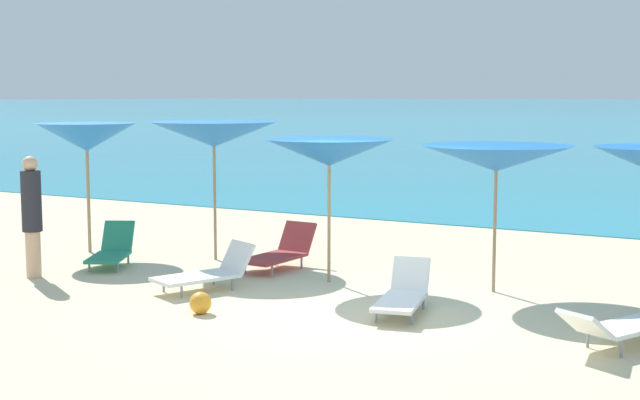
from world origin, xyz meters
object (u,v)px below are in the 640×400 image
(umbrella_3, at_px, (496,159))
(lounge_chair_3, at_px, (403,294))
(lounge_chair_4, at_px, (112,250))
(beach_ball, at_px, (200,303))
(lounge_chair_5, at_px, (207,272))
(beachgoer_0, at_px, (32,212))
(lounge_chair_2, at_px, (280,252))
(lounge_chair_6, at_px, (620,326))
(umbrella_2, at_px, (329,153))
(umbrella_1, at_px, (214,134))
(umbrella_0, at_px, (87,137))

(umbrella_3, xyz_separation_m, lounge_chair_3, (-0.64, -1.80, -1.68))
(lounge_chair_4, distance_m, beach_ball, 3.80)
(lounge_chair_5, height_order, beachgoer_0, beachgoer_0)
(lounge_chair_2, distance_m, beachgoer_0, 3.94)
(lounge_chair_6, xyz_separation_m, beach_ball, (-5.07, -0.98, -0.12))
(umbrella_2, bearing_deg, beachgoer_0, -155.54)
(umbrella_1, xyz_separation_m, lounge_chair_5, (1.31, -2.03, -1.89))
(lounge_chair_5, bearing_deg, umbrella_2, 69.26)
(umbrella_1, distance_m, beachgoer_0, 3.26)
(umbrella_3, distance_m, beach_ball, 4.63)
(beachgoer_0, bearing_deg, beach_ball, 104.74)
(umbrella_1, distance_m, lounge_chair_5, 3.07)
(umbrella_2, height_order, lounge_chair_6, umbrella_2)
(umbrella_0, distance_m, lounge_chair_4, 2.33)
(lounge_chair_2, height_order, lounge_chair_5, lounge_chair_2)
(lounge_chair_2, bearing_deg, beach_ball, -74.23)
(umbrella_1, height_order, beach_ball, umbrella_1)
(beachgoer_0, bearing_deg, lounge_chair_5, 125.81)
(lounge_chair_3, distance_m, beach_ball, 2.64)
(lounge_chair_3, relative_size, beach_ball, 5.19)
(umbrella_3, xyz_separation_m, lounge_chair_6, (2.15, -2.14, -1.67))
(lounge_chair_2, bearing_deg, lounge_chair_3, -26.94)
(lounge_chair_3, relative_size, beachgoer_0, 0.79)
(lounge_chair_5, relative_size, beach_ball, 5.43)
(lounge_chair_5, height_order, beach_ball, lounge_chair_5)
(lounge_chair_2, xyz_separation_m, lounge_chair_5, (-0.11, -1.84, -0.02))
(umbrella_3, relative_size, lounge_chair_2, 1.48)
(lounge_chair_2, height_order, beach_ball, lounge_chair_2)
(lounge_chair_5, distance_m, beach_ball, 1.44)
(umbrella_2, relative_size, umbrella_3, 0.97)
(lounge_chair_4, xyz_separation_m, lounge_chair_5, (2.49, -0.74, 0.00))
(beach_ball, bearing_deg, lounge_chair_2, 102.13)
(umbrella_0, xyz_separation_m, umbrella_3, (7.42, 0.37, -0.14))
(umbrella_2, relative_size, beachgoer_0, 1.15)
(umbrella_0, xyz_separation_m, lounge_chair_6, (9.57, -1.77, -1.81))
(lounge_chair_2, height_order, lounge_chair_6, lounge_chair_2)
(umbrella_0, distance_m, lounge_chair_6, 9.90)
(umbrella_1, distance_m, lounge_chair_3, 5.13)
(umbrella_2, distance_m, umbrella_3, 2.46)
(lounge_chair_2, bearing_deg, umbrella_0, -171.69)
(umbrella_0, bearing_deg, lounge_chair_5, -22.32)
(umbrella_0, relative_size, beach_ball, 8.03)
(lounge_chair_4, relative_size, beachgoer_0, 0.77)
(umbrella_3, relative_size, lounge_chair_4, 1.54)
(umbrella_2, relative_size, lounge_chair_4, 1.50)
(lounge_chair_4, bearing_deg, umbrella_1, 20.06)
(lounge_chair_3, relative_size, lounge_chair_6, 0.89)
(umbrella_1, bearing_deg, umbrella_2, -14.98)
(umbrella_1, bearing_deg, lounge_chair_4, -132.58)
(lounge_chair_5, distance_m, lounge_chair_6, 5.85)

